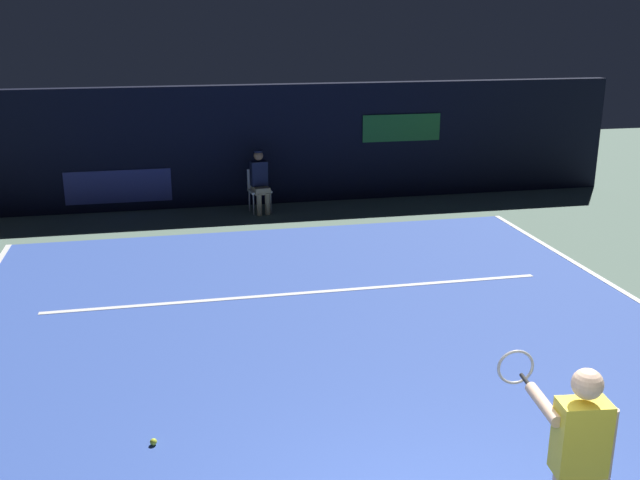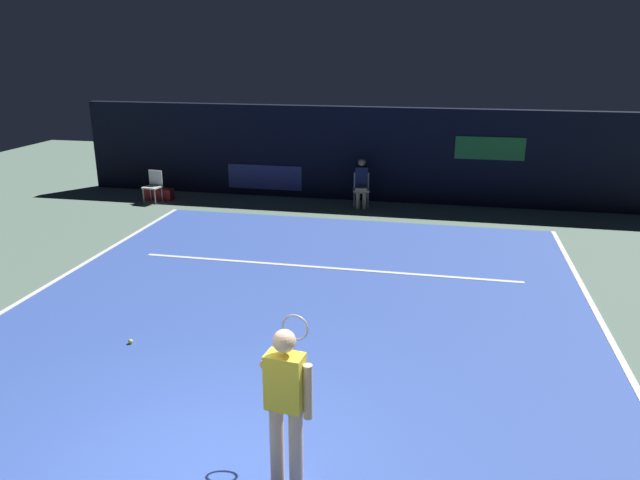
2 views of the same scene
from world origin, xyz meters
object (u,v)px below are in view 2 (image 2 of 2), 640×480
(tennis_player, at_px, (286,399))
(courtside_chair_near, at_px, (154,184))
(line_judge_on_chair, at_px, (361,182))
(tennis_ball, at_px, (131,341))
(equipment_bag, at_px, (158,194))

(tennis_player, xyz_separation_m, courtside_chair_near, (-6.58, 10.27, -0.49))
(line_judge_on_chair, height_order, courtside_chair_near, line_judge_on_chair)
(line_judge_on_chair, distance_m, tennis_ball, 8.86)
(tennis_player, relative_size, courtside_chair_near, 1.97)
(tennis_player, relative_size, equipment_bag, 2.06)
(courtside_chair_near, bearing_deg, tennis_player, -57.34)
(equipment_bag, bearing_deg, courtside_chair_near, -86.37)
(equipment_bag, bearing_deg, tennis_ball, -68.29)
(line_judge_on_chair, xyz_separation_m, tennis_ball, (-2.18, -8.56, -0.64))
(tennis_player, distance_m, tennis_ball, 3.98)
(tennis_player, bearing_deg, tennis_ball, 141.64)
(tennis_player, height_order, tennis_ball, tennis_player)
(tennis_player, height_order, line_judge_on_chair, tennis_player)
(line_judge_on_chair, bearing_deg, courtside_chair_near, -173.17)
(tennis_ball, bearing_deg, tennis_player, -38.36)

